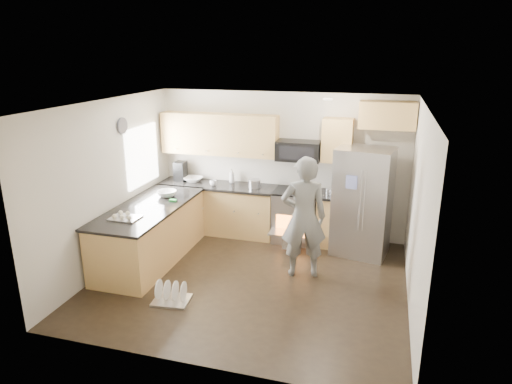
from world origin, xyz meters
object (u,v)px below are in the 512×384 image
(person, at_px, (304,218))
(dish_rack, at_px, (171,296))
(refrigerator, at_px, (362,202))
(stove_range, at_px, (296,204))

(person, distance_m, dish_rack, 2.19)
(refrigerator, height_order, dish_rack, refrigerator)
(stove_range, distance_m, dish_rack, 2.89)
(refrigerator, bearing_deg, dish_rack, -125.62)
(refrigerator, relative_size, dish_rack, 3.42)
(stove_range, xyz_separation_m, person, (0.36, -1.29, 0.25))
(refrigerator, relative_size, person, 0.97)
(refrigerator, bearing_deg, stove_range, 178.09)
(stove_range, xyz_separation_m, refrigerator, (1.15, -0.24, 0.22))
(stove_range, relative_size, person, 0.97)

